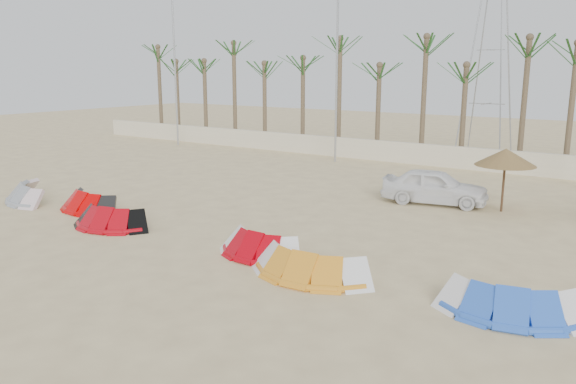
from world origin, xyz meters
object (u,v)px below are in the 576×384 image
Objects in this scene: kite_grey at (35,191)px; kite_red_right at (264,242)px; car at (435,186)px; kite_red_mid at (116,216)px; kite_orange at (315,261)px; parasol_left at (506,157)px; kite_red_left at (94,200)px; kite_blue at (515,297)px.

kite_red_right is at bearing -1.11° from kite_grey.
kite_red_mid is at bearing 129.56° from car.
kite_red_right is 0.83× the size of kite_orange.
parasol_left is at bearing -96.31° from car.
kite_red_left is 14.58m from car.
kite_orange is at bearing -103.07° from parasol_left.
car is (-0.33, 10.39, 0.35)m from kite_orange.
kite_red_left is 11.75m from kite_orange.
kite_red_left is 1.27× the size of parasol_left.
kite_red_mid is at bearing 179.75° from kite_orange.
kite_blue is at bearing -0.89° from kite_grey.
kite_grey is 6.66m from kite_red_mid.
kite_red_mid and kite_blue have the same top height.
kite_red_right is (6.47, 0.57, -0.00)m from kite_red_mid.
kite_blue is at bearing -74.28° from parasol_left.
parasol_left reaches higher than kite_red_left.
parasol_left is (4.76, 10.02, 1.86)m from kite_red_right.
kite_red_mid is at bearing -22.35° from kite_red_left.
parasol_left is at bearing 28.71° from kite_grey.
parasol_left is (11.22, 10.59, 1.86)m from kite_red_mid.
kite_orange and kite_blue have the same top height.
kite_grey is 1.30× the size of kite_red_right.
kite_red_left is 9.42m from kite_red_right.
kite_orange is at bearing -6.07° from kite_red_left.
kite_grey is at bearing -151.29° from parasol_left.
kite_grey is 20.68m from kite_blue.
parasol_left reaches higher than kite_orange.
kite_blue is 1.37× the size of parasol_left.
kite_red_mid is 8.76m from kite_orange.
kite_blue is 0.80× the size of car.
kite_red_right is 1.15× the size of parasol_left.
kite_blue is at bearing 5.81° from kite_orange.
kite_red_mid is 13.35m from car.
kite_red_mid is (2.93, -1.21, -0.00)m from kite_red_left.
kite_orange is 1.39× the size of parasol_left.
kite_grey is 17.80m from car.
kite_blue is at bearing 2.04° from kite_red_mid.
kite_red_left is 0.92× the size of kite_blue.
parasol_left is at bearing 64.61° from kite_red_right.
kite_red_left is at bearing 173.93° from kite_orange.
kite_red_left is at bearing 176.13° from kite_red_right.
kite_orange is 10.40m from car.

